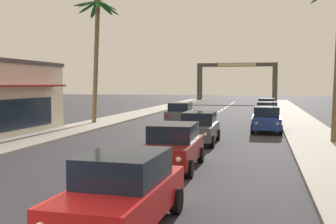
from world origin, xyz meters
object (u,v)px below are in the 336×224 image
object	(u,v)px
sedan_parked_far_kerb	(266,106)
palm_left_third	(97,34)
sedan_fifth_in_queue	(199,127)
sedan_parked_mid_kerb	(266,119)
sedan_parked_nearest_kerb	(267,112)
sedan_third_in_queue	(173,146)
sedan_lead_at_stop_bar	(123,191)
sedan_oncoming_far	(181,113)
town_gateway_arch	(237,76)

from	to	relation	value
sedan_parked_far_kerb	palm_left_third	world-z (taller)	palm_left_third
sedan_parked_far_kerb	palm_left_third	size ratio (longest dim) A/B	0.46
sedan_fifth_in_queue	sedan_parked_mid_kerb	xyz separation A→B (m)	(3.53, 6.14, 0.00)
sedan_fifth_in_queue	sedan_parked_nearest_kerb	size ratio (longest dim) A/B	0.99
sedan_third_in_queue	sedan_parked_far_kerb	bearing A→B (deg)	82.77
sedan_lead_at_stop_bar	sedan_fifth_in_queue	xyz separation A→B (m)	(-0.35, 13.22, 0.00)
sedan_fifth_in_queue	sedan_parked_nearest_kerb	distance (m)	13.84
sedan_fifth_in_queue	sedan_parked_mid_kerb	bearing A→B (deg)	60.12
sedan_third_in_queue	palm_left_third	xyz separation A→B (m)	(-9.36, 14.99, 6.18)
sedan_oncoming_far	sedan_parked_nearest_kerb	distance (m)	7.28
sedan_parked_mid_kerb	palm_left_third	size ratio (longest dim) A/B	0.45
sedan_parked_nearest_kerb	palm_left_third	xyz separation A→B (m)	(-12.93, -4.99, 6.18)
sedan_oncoming_far	sedan_parked_far_kerb	size ratio (longest dim) A/B	0.99
sedan_oncoming_far	sedan_parked_mid_kerb	xyz separation A→B (m)	(6.67, -4.48, 0.00)
town_gateway_arch	sedan_parked_mid_kerb	bearing A→B (deg)	-84.18
sedan_lead_at_stop_bar	palm_left_third	bearing A→B (deg)	114.15
sedan_lead_at_stop_bar	sedan_parked_nearest_kerb	distance (m)	26.79
sedan_third_in_queue	town_gateway_arch	world-z (taller)	town_gateway_arch
sedan_oncoming_far	town_gateway_arch	bearing A→B (deg)	88.02
sedan_lead_at_stop_bar	town_gateway_arch	size ratio (longest dim) A/B	0.30
palm_left_third	sedan_oncoming_far	bearing A→B (deg)	19.94
sedan_lead_at_stop_bar	sedan_third_in_queue	world-z (taller)	same
sedan_fifth_in_queue	sedan_oncoming_far	bearing A→B (deg)	106.46
sedan_third_in_queue	sedan_parked_mid_kerb	distance (m)	13.23
sedan_oncoming_far	palm_left_third	world-z (taller)	palm_left_third
sedan_oncoming_far	town_gateway_arch	xyz separation A→B (m)	(1.57, 45.48, 3.72)
sedan_parked_far_kerb	sedan_third_in_queue	bearing A→B (deg)	-97.23
sedan_oncoming_far	sedan_parked_mid_kerb	distance (m)	8.03
sedan_lead_at_stop_bar	sedan_oncoming_far	world-z (taller)	same
sedan_fifth_in_queue	sedan_parked_far_kerb	xyz separation A→B (m)	(3.66, 22.01, 0.00)
sedan_parked_mid_kerb	palm_left_third	world-z (taller)	palm_left_third
sedan_lead_at_stop_bar	palm_left_third	world-z (taller)	palm_left_third
sedan_parked_mid_kerb	town_gateway_arch	xyz separation A→B (m)	(-5.09, 49.96, 3.72)
sedan_parked_mid_kerb	sedan_parked_far_kerb	distance (m)	15.87
sedan_parked_far_kerb	sedan_parked_nearest_kerb	bearing A→B (deg)	-90.37
sedan_third_in_queue	sedan_parked_mid_kerb	size ratio (longest dim) A/B	1.00
sedan_third_in_queue	sedan_fifth_in_queue	xyz separation A→B (m)	(-0.03, 6.61, 0.00)
sedan_lead_at_stop_bar	sedan_fifth_in_queue	bearing A→B (deg)	91.54
sedan_oncoming_far	palm_left_third	size ratio (longest dim) A/B	0.45
sedan_fifth_in_queue	sedan_oncoming_far	world-z (taller)	same
town_gateway_arch	sedan_parked_nearest_kerb	bearing A→B (deg)	-83.10
palm_left_third	sedan_third_in_queue	bearing A→B (deg)	-58.02
sedan_parked_far_kerb	palm_left_third	distance (m)	19.82
sedan_parked_nearest_kerb	sedan_oncoming_far	bearing A→B (deg)	-157.86
sedan_parked_far_kerb	town_gateway_arch	xyz separation A→B (m)	(-5.23, 34.09, 3.72)
sedan_lead_at_stop_bar	sedan_parked_far_kerb	xyz separation A→B (m)	(3.31, 35.23, 0.00)
sedan_parked_far_kerb	sedan_fifth_in_queue	bearing A→B (deg)	-99.44
sedan_third_in_queue	sedan_fifth_in_queue	bearing A→B (deg)	90.25
sedan_third_in_queue	palm_left_third	world-z (taller)	palm_left_third
sedan_parked_nearest_kerb	town_gateway_arch	bearing A→B (deg)	96.90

